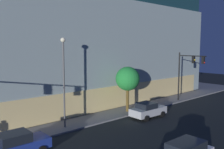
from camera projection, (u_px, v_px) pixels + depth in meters
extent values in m
cube|color=#4C4C51|center=(68.00, 91.00, 41.90)|extent=(35.81, 28.48, 0.15)
cube|color=#FEDD8E|center=(126.00, 94.00, 31.52)|extent=(31.87, 0.60, 2.70)
cube|color=#98ABAA|center=(67.00, 52.00, 41.15)|extent=(35.41, 28.08, 13.13)
cube|color=#17363D|center=(66.00, 4.00, 40.28)|extent=(34.71, 27.52, 2.37)
cylinder|color=black|center=(179.00, 76.00, 34.16)|extent=(0.18, 0.18, 6.61)
cylinder|color=black|center=(192.00, 56.00, 32.29)|extent=(0.36, 3.98, 0.12)
cube|color=black|center=(193.00, 60.00, 32.19)|extent=(0.34, 0.34, 0.90)
sphere|color=yellow|center=(195.00, 60.00, 32.05)|extent=(0.18, 0.18, 0.18)
cube|color=black|center=(203.00, 60.00, 31.11)|extent=(0.34, 0.34, 0.90)
sphere|color=red|center=(204.00, 63.00, 31.00)|extent=(0.18, 0.18, 0.18)
cylinder|color=#535353|center=(64.00, 85.00, 22.61)|extent=(0.16, 0.16, 7.85)
sphere|color=#F9EFC6|center=(63.00, 40.00, 22.15)|extent=(0.44, 0.44, 0.44)
cylinder|color=brown|center=(127.00, 100.00, 28.42)|extent=(0.34, 0.34, 2.69)
sphere|color=#228B37|center=(128.00, 79.00, 28.14)|extent=(2.74, 2.74, 2.74)
cube|color=navy|center=(19.00, 146.00, 17.32)|extent=(4.13, 1.86, 0.72)
cube|color=black|center=(14.00, 138.00, 17.03)|extent=(2.05, 1.67, 0.64)
cube|color=#F9F4CC|center=(42.00, 137.00, 19.07)|extent=(0.12, 0.20, 0.12)
cube|color=#F9F4CC|center=(49.00, 141.00, 18.24)|extent=(0.12, 0.20, 0.12)
cylinder|color=black|center=(31.00, 142.00, 18.89)|extent=(0.62, 0.24, 0.62)
cube|color=black|center=(186.00, 146.00, 15.45)|extent=(2.46, 1.60, 0.59)
cube|color=#B7BABF|center=(148.00, 111.00, 26.56)|extent=(4.14, 1.98, 0.76)
cube|color=black|center=(146.00, 105.00, 26.29)|extent=(1.90, 1.72, 0.56)
cube|color=#F9F4CC|center=(156.00, 107.00, 28.24)|extent=(0.13, 0.20, 0.12)
cube|color=#F9F4CC|center=(164.00, 109.00, 27.40)|extent=(0.13, 0.20, 0.12)
cylinder|color=black|center=(150.00, 111.00, 28.10)|extent=(0.64, 0.26, 0.63)
cylinder|color=black|center=(162.00, 114.00, 26.71)|extent=(0.64, 0.26, 0.63)
cylinder|color=black|center=(134.00, 115.00, 26.49)|extent=(0.64, 0.26, 0.63)
cylinder|color=black|center=(146.00, 119.00, 25.10)|extent=(0.64, 0.26, 0.63)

